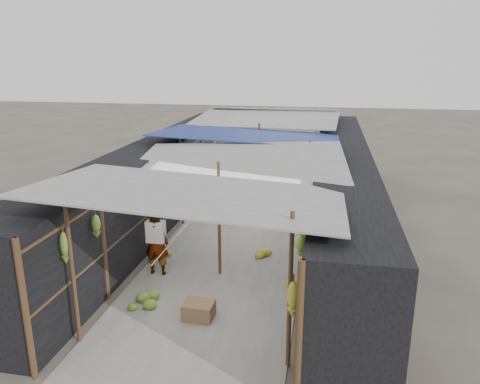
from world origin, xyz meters
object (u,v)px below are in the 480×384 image
Objects in this scene: shopper_blue at (230,177)px; vendor_seated at (304,214)px; vendor_elderly at (156,243)px; crate_near at (199,311)px; black_basin at (294,210)px.

shopper_blue reaches higher than vendor_seated.
vendor_elderly reaches higher than vendor_seated.
crate_near is 6.64m from black_basin.
black_basin is 0.66× the size of vendor_seated.
black_basin is 1.49m from vendor_seated.
shopper_blue is at bearing -95.18° from vendor_elderly.
vendor_elderly is at bearing -88.04° from shopper_blue.
vendor_elderly is at bearing -119.19° from black_basin.
vendor_seated reaches higher than crate_near.
vendor_elderly is at bearing -64.62° from vendor_seated.
crate_near is at bearing 130.15° from vendor_elderly.
vendor_elderly is (-2.72, -4.87, 0.67)m from black_basin.
black_basin is 2.55m from shopper_blue.
vendor_elderly is 4.65m from vendor_seated.
shopper_blue is at bearing 99.17° from crate_near.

